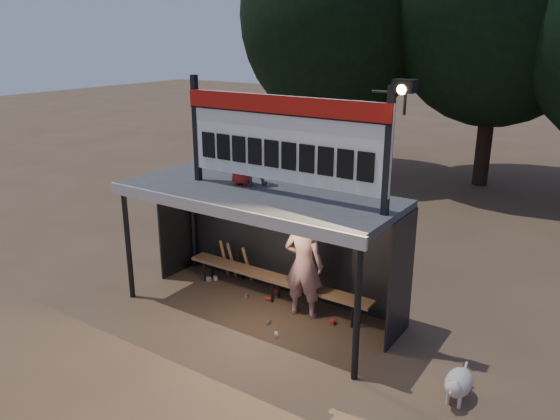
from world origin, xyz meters
name	(u,v)px	position (x,y,z in m)	size (l,w,h in m)	color
ground	(259,311)	(0.00, 0.00, 0.00)	(80.00, 80.00, 0.00)	brown
player	(304,265)	(0.75, 0.34, 0.99)	(0.72, 0.48, 1.99)	silver
child_a	(252,153)	(-0.33, 0.28, 2.89)	(0.55, 0.43, 1.14)	gray
child_b	(242,156)	(-0.47, 0.20, 2.85)	(0.51, 0.33, 1.05)	#B0201B
dugout_shelter	(266,213)	(0.00, 0.24, 1.85)	(5.10, 2.08, 2.32)	#404043
scoreboard_assembly	(284,136)	(0.56, -0.01, 3.32)	(4.10, 0.27, 1.99)	black
bench	(276,279)	(0.00, 0.55, 0.43)	(4.00, 0.35, 0.48)	#966C47
tree_left	(334,15)	(-4.00, 10.00, 5.51)	(6.46, 6.46, 9.27)	black
dog	(458,383)	(3.82, -0.57, 0.28)	(0.36, 0.81, 0.49)	beige
bats	(236,261)	(-1.19, 0.82, 0.43)	(0.68, 0.35, 0.84)	#966E46
litter	(259,301)	(-0.19, 0.27, 0.04)	(3.11, 1.46, 0.08)	red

